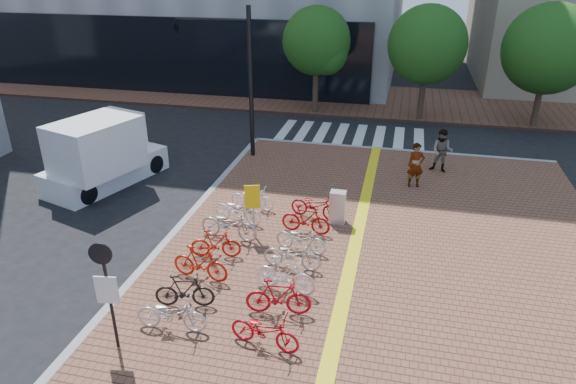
% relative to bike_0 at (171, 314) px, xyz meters
% --- Properties ---
extents(ground, '(120.00, 120.00, 0.00)m').
position_rel_bike_0_xyz_m(ground, '(1.95, 2.37, -0.62)').
color(ground, black).
rests_on(ground, ground).
extents(kerb_north, '(14.00, 0.25, 0.15)m').
position_rel_bike_0_xyz_m(kerb_north, '(4.95, 14.37, -0.54)').
color(kerb_north, gray).
rests_on(kerb_north, ground).
extents(far_sidewalk, '(70.00, 8.00, 0.15)m').
position_rel_bike_0_xyz_m(far_sidewalk, '(1.95, 23.37, -0.54)').
color(far_sidewalk, brown).
rests_on(far_sidewalk, ground).
extents(crosswalk, '(7.50, 4.00, 0.01)m').
position_rel_bike_0_xyz_m(crosswalk, '(2.45, 16.37, -0.61)').
color(crosswalk, silver).
rests_on(crosswalk, ground).
extents(street_trees, '(16.20, 4.60, 6.35)m').
position_rel_bike_0_xyz_m(street_trees, '(6.99, 19.82, 3.48)').
color(street_trees, '#38281E').
rests_on(street_trees, far_sidewalk).
extents(bike_0, '(1.82, 0.75, 0.93)m').
position_rel_bike_0_xyz_m(bike_0, '(0.00, 0.00, 0.00)').
color(bike_0, silver).
rests_on(bike_0, sidewalk).
extents(bike_1, '(1.62, 0.75, 0.94)m').
position_rel_bike_0_xyz_m(bike_1, '(-0.06, 0.93, 0.00)').
color(bike_1, black).
rests_on(bike_1, sidewalk).
extents(bike_2, '(1.75, 0.68, 1.02)m').
position_rel_bike_0_xyz_m(bike_2, '(-0.14, 2.21, 0.04)').
color(bike_2, red).
rests_on(bike_2, sidewalk).
extents(bike_3, '(1.60, 0.73, 0.93)m').
position_rel_bike_0_xyz_m(bike_3, '(-0.12, 3.40, -0.00)').
color(bike_3, red).
rests_on(bike_3, sidewalk).
extents(bike_4, '(2.03, 0.90, 1.04)m').
position_rel_bike_0_xyz_m(bike_4, '(-0.10, 4.57, 0.05)').
color(bike_4, '#ACACB1').
rests_on(bike_4, sidewalk).
extents(bike_5, '(1.86, 0.91, 0.94)m').
position_rel_bike_0_xyz_m(bike_5, '(-0.16, 5.70, 0.00)').
color(bike_5, white).
rests_on(bike_5, sidewalk).
extents(bike_6, '(1.68, 0.70, 0.86)m').
position_rel_bike_0_xyz_m(bike_6, '(0.02, 6.79, -0.04)').
color(bike_6, white).
rests_on(bike_6, sidewalk).
extents(bike_7, '(1.81, 0.87, 0.91)m').
position_rel_bike_0_xyz_m(bike_7, '(2.38, -0.07, -0.01)').
color(bike_7, '#B80D19').
rests_on(bike_7, sidewalk).
extents(bike_8, '(1.75, 0.70, 1.02)m').
position_rel_bike_0_xyz_m(bike_8, '(2.40, 1.18, 0.04)').
color(bike_8, '#AF0C19').
rests_on(bike_8, sidewalk).
extents(bike_9, '(1.83, 0.74, 1.07)m').
position_rel_bike_0_xyz_m(bike_9, '(2.34, 2.16, 0.07)').
color(bike_9, white).
rests_on(bike_9, sidewalk).
extents(bike_10, '(1.74, 0.66, 0.91)m').
position_rel_bike_0_xyz_m(bike_10, '(2.27, 3.33, -0.01)').
color(bike_10, '#AAABAF').
rests_on(bike_10, sidewalk).
extents(bike_11, '(1.74, 0.87, 0.88)m').
position_rel_bike_0_xyz_m(bike_11, '(2.34, 4.33, -0.03)').
color(bike_11, silver).
rests_on(bike_11, sidewalk).
extents(bike_12, '(1.69, 0.61, 0.99)m').
position_rel_bike_0_xyz_m(bike_12, '(2.25, 5.50, 0.03)').
color(bike_12, '#B20C0E').
rests_on(bike_12, sidewalk).
extents(bike_13, '(1.86, 0.94, 0.93)m').
position_rel_bike_0_xyz_m(bike_13, '(2.36, 6.63, -0.00)').
color(bike_13, '#A10B19').
rests_on(bike_13, sidewalk).
extents(pedestrian_a, '(0.74, 0.57, 1.80)m').
position_rel_bike_0_xyz_m(pedestrian_a, '(5.72, 10.18, 0.43)').
color(pedestrian_a, gray).
rests_on(pedestrian_a, sidewalk).
extents(pedestrian_b, '(1.05, 0.91, 1.85)m').
position_rel_bike_0_xyz_m(pedestrian_b, '(6.79, 12.01, 0.46)').
color(pedestrian_b, '#53586A').
rests_on(pedestrian_b, sidewalk).
extents(utility_box, '(0.54, 0.40, 1.16)m').
position_rel_bike_0_xyz_m(utility_box, '(3.17, 6.45, 0.11)').
color(utility_box, silver).
rests_on(utility_box, sidewalk).
extents(yellow_sign, '(0.49, 0.20, 1.85)m').
position_rel_bike_0_xyz_m(yellow_sign, '(0.65, 4.86, 0.81)').
color(yellow_sign, '#B7B7BC').
rests_on(yellow_sign, sidewalk).
extents(notice_sign, '(0.53, 0.16, 2.85)m').
position_rel_bike_0_xyz_m(notice_sign, '(-1.00, -0.90, 1.33)').
color(notice_sign, black).
rests_on(notice_sign, sidewalk).
extents(traffic_light_pole, '(3.51, 1.35, 6.55)m').
position_rel_bike_0_xyz_m(traffic_light_pole, '(-3.06, 12.10, 4.05)').
color(traffic_light_pole, black).
rests_on(traffic_light_pole, sidewalk).
extents(box_truck, '(3.57, 5.41, 2.89)m').
position_rel_bike_0_xyz_m(box_truck, '(-6.63, 7.99, 0.74)').
color(box_truck, white).
rests_on(box_truck, ground).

